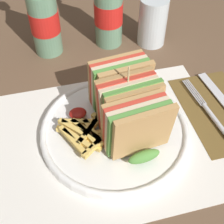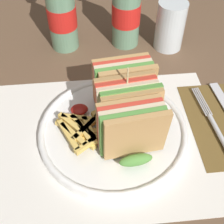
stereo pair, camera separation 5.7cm
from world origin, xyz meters
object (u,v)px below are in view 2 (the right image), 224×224
(coke_bottle_near, at_px, (61,8))
(fork, at_px, (217,130))
(glass_near, at_px, (170,29))
(club_sandwich, at_px, (126,107))
(plate_main, at_px, (113,131))
(coke_bottle_far, at_px, (126,5))

(coke_bottle_near, bearing_deg, fork, -47.18)
(coke_bottle_near, distance_m, glass_near, 0.26)
(club_sandwich, bearing_deg, fork, -6.50)
(club_sandwich, bearing_deg, glass_near, 61.94)
(club_sandwich, distance_m, glass_near, 0.29)
(plate_main, bearing_deg, fork, -4.96)
(coke_bottle_near, bearing_deg, club_sandwich, -68.64)
(plate_main, height_order, coke_bottle_near, coke_bottle_near)
(plate_main, height_order, fork, plate_main)
(coke_bottle_near, height_order, coke_bottle_far, same)
(coke_bottle_far, bearing_deg, glass_near, -14.33)
(plate_main, bearing_deg, coke_bottle_near, 107.06)
(fork, bearing_deg, glass_near, 91.57)
(coke_bottle_near, relative_size, glass_near, 2.06)
(coke_bottle_far, bearing_deg, coke_bottle_near, 179.47)
(coke_bottle_far, xyz_separation_m, glass_near, (0.10, -0.03, -0.05))
(coke_bottle_near, xyz_separation_m, glass_near, (0.25, -0.03, -0.05))
(fork, xyz_separation_m, coke_bottle_far, (-0.13, 0.30, 0.09))
(plate_main, xyz_separation_m, coke_bottle_near, (-0.09, 0.29, 0.09))
(coke_bottle_near, xyz_separation_m, coke_bottle_far, (0.15, -0.00, 0.00))
(plate_main, distance_m, fork, 0.19)
(club_sandwich, distance_m, coke_bottle_near, 0.31)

